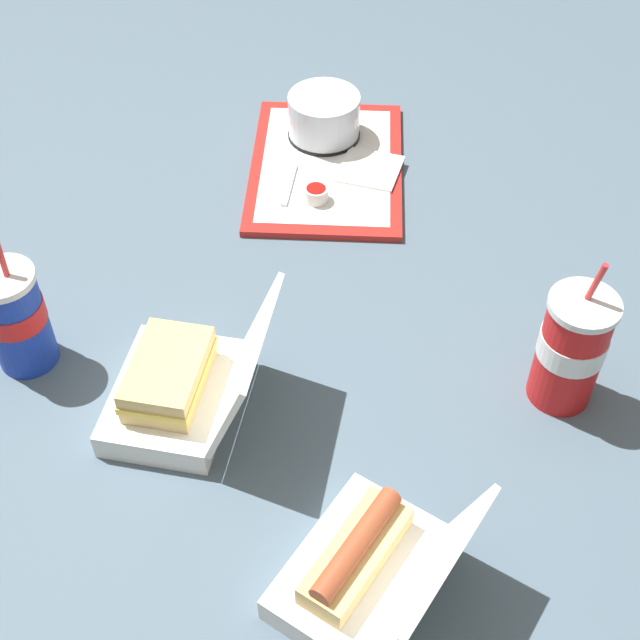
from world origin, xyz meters
name	(u,v)px	position (x,y,z in m)	size (l,w,h in m)	color
ground_plane	(297,343)	(0.00, 0.00, 0.00)	(3.20, 3.20, 0.00)	#4C6070
food_tray	(326,166)	(0.41, 0.04, 0.01)	(0.40, 0.31, 0.01)	red
cake_container	(324,117)	(0.49, 0.06, 0.05)	(0.13, 0.13, 0.08)	black
ketchup_cup	(316,194)	(0.30, 0.03, 0.03)	(0.04, 0.04, 0.02)	white
napkin_stack	(370,169)	(0.40, -0.04, 0.02)	(0.10, 0.10, 0.00)	white
plastic_fork	(289,184)	(0.33, 0.09, 0.02)	(0.11, 0.01, 0.01)	white
clamshell_hotdog_front	(364,567)	(-0.35, -0.15, 0.04)	(0.25, 0.24, 0.16)	white
clamshell_sandwich_left	(179,386)	(-0.14, 0.13, 0.04)	(0.20, 0.21, 0.18)	white
soda_cup_center	(571,348)	(-0.02, -0.37, 0.09)	(0.09, 0.09, 0.24)	red
soda_cup_right	(16,317)	(-0.10, 0.36, 0.08)	(0.09, 0.09, 0.22)	#1938B7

